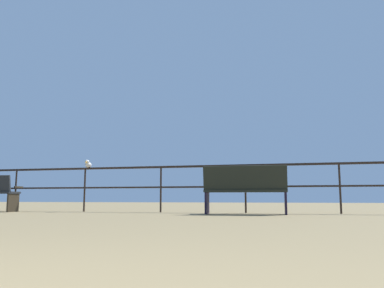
{
  "coord_description": "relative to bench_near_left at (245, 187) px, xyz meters",
  "views": [
    {
      "loc": [
        1.04,
        -0.15,
        0.33
      ],
      "look_at": [
        -1.12,
        8.36,
        1.54
      ],
      "focal_mm": 36.92,
      "sensor_mm": 36.0,
      "label": 1
    }
  ],
  "objects": [
    {
      "name": "seagull_on_rail",
      "position": [
        -4.05,
        0.79,
        0.62
      ],
      "size": [
        0.2,
        0.4,
        0.19
      ],
      "color": "silver",
      "rests_on": "pier_railing"
    },
    {
      "name": "pier_railing",
      "position": [
        -0.09,
        0.81,
        0.25
      ],
      "size": [
        20.27,
        0.05,
        1.1
      ],
      "color": "black",
      "rests_on": "ground_plane"
    },
    {
      "name": "bench_near_left",
      "position": [
        0.0,
        0.0,
        0.0
      ],
      "size": [
        1.73,
        0.66,
        0.99
      ],
      "color": "black",
      "rests_on": "ground_plane"
    }
  ]
}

